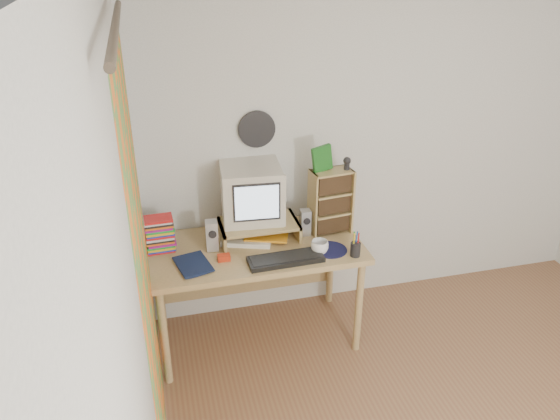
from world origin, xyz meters
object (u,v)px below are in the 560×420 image
desk (253,259)px  mug (320,247)px  dvd_stack (160,233)px  diary (178,267)px  cd_rack (331,202)px  keyboard (286,259)px  crt_monitor (252,195)px

desk → mug: size_ratio=12.44×
dvd_stack → diary: bearing=-74.5°
desk → diary: diary is taller
dvd_stack → diary: size_ratio=1.07×
dvd_stack → cd_rack: cd_rack is taller
diary → keyboard: bearing=-18.5°
keyboard → diary: 0.66m
cd_rack → mug: cd_rack is taller
keyboard → diary: diary is taller
cd_rack → diary: cd_rack is taller
crt_monitor → dvd_stack: crt_monitor is taller
desk → keyboard: (0.15, -0.29, 0.15)m
cd_rack → keyboard: bearing=-148.7°
mug → cd_rack: bearing=59.2°
dvd_stack → cd_rack: size_ratio=0.55×
desk → dvd_stack: (-0.59, 0.04, 0.26)m
cd_rack → diary: 1.10m
desk → dvd_stack: size_ratio=5.61×
keyboard → dvd_stack: bearing=154.2°
cd_rack → mug: 0.35m
keyboard → mug: bearing=8.8°
mug → diary: (-0.89, 0.02, -0.02)m
cd_rack → diary: (-1.05, -0.24, -0.20)m
desk → keyboard: size_ratio=2.96×
desk → crt_monitor: 0.45m
desk → crt_monitor: size_ratio=3.62×
crt_monitor → mug: 0.56m
keyboard → diary: size_ratio=2.04×
keyboard → mug: (0.24, 0.04, 0.03)m
mug → diary: mug is taller
keyboard → dvd_stack: size_ratio=1.90×
crt_monitor → dvd_stack: size_ratio=1.55×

